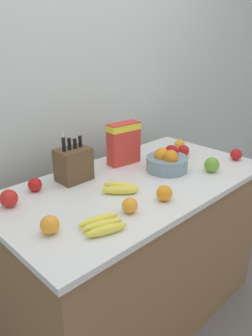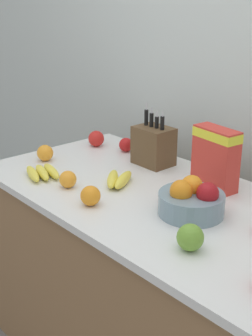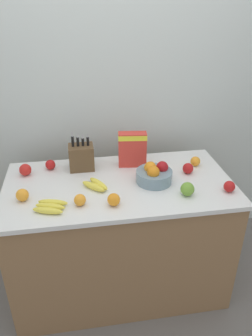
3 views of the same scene
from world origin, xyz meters
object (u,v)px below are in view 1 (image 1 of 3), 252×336
(banana_bunch_left, at_px, (102,225))
(knife_block, at_px, (73,164))
(apple_near_bananas, at_px, (35,185))
(cereal_box, at_px, (124,141))
(orange_front_left, at_px, (164,193))
(orange_back_center, at_px, (130,205))
(orange_front_center, at_px, (180,145))
(apple_by_knife_block, at_px, (236,154))
(banana_bunch_right, at_px, (120,188))
(apple_rear, at_px, (9,198))
(apple_leftmost, at_px, (212,165))
(apple_front, at_px, (184,151))
(fruit_bowl, at_px, (167,161))
(orange_mid_right, at_px, (50,225))

(banana_bunch_left, bearing_deg, knife_block, 66.68)
(apple_near_bananas, bearing_deg, knife_block, -6.46)
(cereal_box, bearing_deg, knife_block, -174.38)
(orange_front_left, bearing_deg, apple_near_bananas, 126.84)
(orange_back_center, bearing_deg, orange_front_center, 23.55)
(knife_block, bearing_deg, apple_by_knife_block, -26.85)
(apple_near_bananas, bearing_deg, orange_back_center, -68.53)
(banana_bunch_right, height_order, orange_front_center, orange_front_center)
(apple_by_knife_block, bearing_deg, apple_near_bananas, 156.79)
(apple_rear, bearing_deg, banana_bunch_right, -27.95)
(banana_bunch_right, height_order, apple_leftmost, apple_leftmost)
(orange_back_center, bearing_deg, knife_block, 86.04)
(orange_front_center, bearing_deg, apple_rear, 177.39)
(apple_front, height_order, orange_back_center, apple_front)
(apple_by_knife_block, height_order, orange_front_center, apple_by_knife_block)
(fruit_bowl, relative_size, apple_leftmost, 2.77)
(apple_rear, distance_m, orange_back_center, 0.54)
(banana_bunch_right, height_order, apple_front, apple_front)
(fruit_bowl, bearing_deg, banana_bunch_right, -177.32)
(orange_front_left, relative_size, orange_back_center, 1.08)
(banana_bunch_left, xyz_separation_m, banana_bunch_right, (0.27, 0.19, 0.00))
(cereal_box, xyz_separation_m, apple_leftmost, (0.26, -0.43, -0.09))
(knife_block, bearing_deg, apple_front, -14.55)
(cereal_box, bearing_deg, orange_front_center, -3.33)
(apple_leftmost, xyz_separation_m, orange_back_center, (-0.64, -0.00, -0.01))
(cereal_box, height_order, orange_front_left, cereal_box)
(fruit_bowl, bearing_deg, apple_rear, 165.02)
(knife_block, distance_m, apple_rear, 0.38)
(orange_front_left, xyz_separation_m, orange_back_center, (-0.19, 0.03, -0.00))
(apple_front, bearing_deg, cereal_box, 153.55)
(banana_bunch_right, bearing_deg, orange_front_left, -67.20)
(knife_block, xyz_separation_m, apple_rear, (-0.38, -0.03, -0.05))
(cereal_box, distance_m, banana_bunch_right, 0.40)
(orange_front_center, relative_size, orange_back_center, 0.99)
(banana_bunch_right, relative_size, apple_by_knife_block, 2.73)
(cereal_box, xyz_separation_m, apple_rear, (-0.73, -0.03, -0.10))
(fruit_bowl, bearing_deg, orange_front_center, 26.51)
(cereal_box, bearing_deg, fruit_bowl, -61.20)
(apple_by_knife_block, bearing_deg, orange_front_center, 103.95)
(apple_leftmost, relative_size, orange_front_center, 1.22)
(knife_block, xyz_separation_m, fruit_bowl, (0.45, -0.26, -0.04))
(fruit_bowl, distance_m, apple_leftmost, 0.25)
(cereal_box, xyz_separation_m, orange_mid_right, (-0.71, -0.34, -0.10))
(fruit_bowl, xyz_separation_m, orange_mid_right, (-0.81, -0.09, -0.02))
(apple_leftmost, relative_size, orange_front_left, 1.12)
(apple_leftmost, height_order, orange_mid_right, apple_leftmost)
(apple_by_knife_block, distance_m, orange_mid_right, 1.24)
(apple_leftmost, height_order, orange_back_center, apple_leftmost)
(apple_near_bananas, distance_m, apple_leftmost, 0.95)
(fruit_bowl, bearing_deg, knife_block, 150.50)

